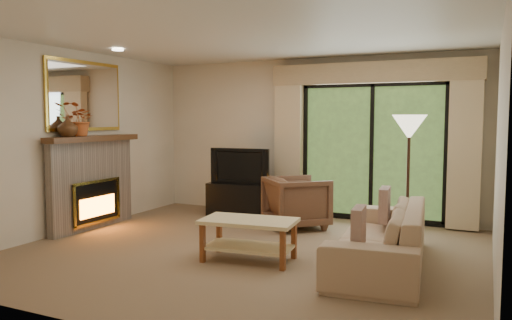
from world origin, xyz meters
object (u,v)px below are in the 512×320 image
at_px(media_console, 242,199).
at_px(sofa, 380,236).
at_px(armchair, 296,202).
at_px(coffee_table, 249,240).

height_order(media_console, sofa, sofa).
relative_size(armchair, sofa, 0.36).
height_order(sofa, coffee_table, sofa).
height_order(media_console, armchair, armchair).
xyz_separation_m(media_console, coffee_table, (1.25, -2.29, -0.04)).
bearing_deg(armchair, media_console, 24.80).
height_order(armchair, sofa, armchair).
distance_m(armchair, sofa, 2.06).
distance_m(sofa, coffee_table, 1.46).
bearing_deg(coffee_table, media_console, 112.14).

